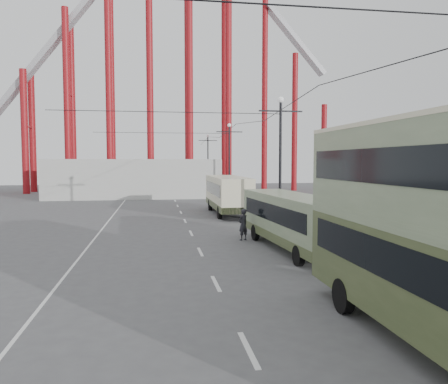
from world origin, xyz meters
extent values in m
plane|color=#4B4B4E|center=(0.00, 0.00, 0.00)|extent=(160.00, 160.00, 0.00)
cube|color=silver|center=(-1.00, 19.00, 0.01)|extent=(0.15, 82.00, 0.01)
cube|color=silver|center=(5.40, 20.00, 0.01)|extent=(0.12, 120.00, 0.01)
cube|color=silver|center=(-7.00, 20.00, 0.01)|extent=(0.12, 120.00, 0.01)
cylinder|color=black|center=(5.60, 18.00, 4.50)|extent=(0.20, 0.20, 9.00)
cylinder|color=black|center=(5.60, 18.00, 0.25)|extent=(0.44, 0.44, 0.50)
cube|color=black|center=(5.60, 18.00, 8.30)|extent=(3.20, 0.10, 0.10)
sphere|color=white|center=(5.60, 18.00, 9.10)|extent=(0.44, 0.44, 0.44)
cylinder|color=black|center=(5.60, 40.00, 4.50)|extent=(0.20, 0.20, 9.00)
cylinder|color=black|center=(5.60, 40.00, 0.25)|extent=(0.44, 0.44, 0.50)
cube|color=black|center=(5.60, 40.00, 8.30)|extent=(3.20, 0.10, 0.10)
sphere|color=white|center=(5.60, 40.00, 9.10)|extent=(0.44, 0.44, 0.44)
cylinder|color=black|center=(5.60, 62.00, 4.50)|extent=(0.20, 0.20, 9.00)
cylinder|color=black|center=(5.60, 62.00, 0.25)|extent=(0.44, 0.44, 0.50)
cube|color=black|center=(5.60, 62.00, 8.30)|extent=(3.20, 0.10, 0.10)
sphere|color=white|center=(5.60, 62.00, 9.10)|extent=(0.44, 0.44, 0.44)
cylinder|color=maroon|center=(-22.00, 55.00, 9.00)|extent=(1.00, 1.00, 18.00)
cylinder|color=maroon|center=(-22.00, 59.00, 9.00)|extent=(1.00, 1.00, 18.00)
cylinder|color=maroon|center=(-16.00, 55.00, 13.50)|extent=(1.00, 1.00, 27.00)
cylinder|color=maroon|center=(-16.00, 59.00, 13.50)|extent=(1.00, 1.00, 27.00)
cylinder|color=maroon|center=(-10.00, 55.00, 18.00)|extent=(1.00, 1.00, 36.00)
cylinder|color=maroon|center=(-10.00, 59.00, 18.00)|extent=(1.00, 1.00, 36.00)
cylinder|color=maroon|center=(-4.00, 55.00, 22.50)|extent=(1.00, 1.00, 45.00)
cylinder|color=maroon|center=(-4.00, 59.00, 22.50)|extent=(1.00, 1.00, 45.00)
cylinder|color=maroon|center=(2.00, 55.00, 26.00)|extent=(1.00, 1.00, 52.00)
cylinder|color=maroon|center=(2.00, 59.00, 26.00)|extent=(1.00, 1.00, 52.00)
cylinder|color=maroon|center=(8.00, 55.00, 27.50)|extent=(1.00, 1.00, 55.00)
cylinder|color=maroon|center=(8.00, 59.00, 27.50)|extent=(1.00, 1.00, 55.00)
cylinder|color=maroon|center=(14.00, 56.00, 15.00)|extent=(0.90, 0.90, 30.00)
cylinder|color=maroon|center=(19.00, 56.00, 11.00)|extent=(0.90, 0.90, 22.00)
cylinder|color=maroon|center=(24.00, 56.00, 7.00)|extent=(0.90, 0.90, 14.00)
cube|color=#A1A1A5|center=(19.00, 56.00, 24.00)|extent=(9.89, 2.00, 10.87)
cube|color=#AFAFAA|center=(-6.00, 47.00, 2.50)|extent=(22.00, 10.00, 5.00)
cube|color=#394525|center=(3.72, -2.87, 1.79)|extent=(2.78, 10.84, 2.38)
cube|color=black|center=(3.72, -2.87, 2.27)|extent=(2.80, 8.68, 0.97)
cube|color=#677958|center=(3.72, -2.87, 3.14)|extent=(2.80, 10.84, 0.32)
cylinder|color=black|center=(2.47, 0.15, 0.54)|extent=(0.31, 1.08, 1.08)
cylinder|color=black|center=(4.92, 0.17, 0.54)|extent=(0.31, 1.08, 1.08)
cube|color=#677958|center=(3.88, 9.80, 1.66)|extent=(3.10, 10.55, 2.27)
cube|color=black|center=(3.88, 9.80, 2.03)|extent=(3.06, 9.42, 0.90)
cube|color=#394525|center=(3.88, 9.80, 0.76)|extent=(3.13, 10.55, 0.47)
cube|color=#677958|center=(3.88, 9.80, 2.87)|extent=(3.12, 10.55, 0.15)
cylinder|color=black|center=(2.61, 12.65, 0.47)|extent=(0.33, 0.96, 0.95)
cylinder|color=black|center=(4.74, 12.80, 0.47)|extent=(0.33, 0.96, 0.95)
cylinder|color=black|center=(3.05, 6.42, 0.47)|extent=(0.33, 0.96, 0.95)
cylinder|color=black|center=(5.19, 6.57, 0.47)|extent=(0.33, 0.96, 0.95)
cube|color=beige|center=(3.11, 26.17, 1.89)|extent=(2.72, 10.78, 2.59)
cube|color=black|center=(3.11, 26.17, 2.32)|extent=(2.76, 9.49, 1.02)
cube|color=#394525|center=(3.11, 26.17, 0.86)|extent=(2.75, 10.78, 0.54)
cube|color=beige|center=(3.11, 26.17, 3.26)|extent=(2.74, 10.78, 0.17)
cylinder|color=black|center=(1.90, 28.98, 0.54)|extent=(0.30, 1.08, 1.08)
cylinder|color=black|center=(4.34, 28.97, 0.54)|extent=(0.30, 1.08, 1.08)
cylinder|color=black|center=(1.88, 22.94, 0.54)|extent=(0.30, 1.08, 1.08)
cylinder|color=black|center=(4.32, 22.94, 0.54)|extent=(0.30, 1.08, 1.08)
imported|color=black|center=(1.88, 12.98, 0.95)|extent=(0.82, 0.77, 1.89)
camera|label=1|loc=(-3.25, -12.41, 4.71)|focal=35.00mm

